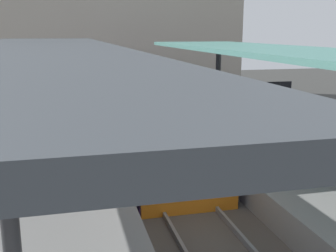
% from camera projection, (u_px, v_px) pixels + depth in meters
% --- Properties ---
extents(ground_plane, '(80.00, 80.00, 0.00)m').
position_uv_depth(ground_plane, '(185.00, 212.00, 11.43)').
color(ground_plane, '#383835').
extents(platform_left, '(4.40, 28.00, 1.00)m').
position_uv_depth(platform_left, '(40.00, 209.00, 10.42)').
color(platform_left, gray).
rests_on(platform_left, ground_plane).
extents(platform_right, '(4.40, 28.00, 1.00)m').
position_uv_depth(platform_right, '(308.00, 183.00, 12.20)').
color(platform_right, gray).
rests_on(platform_right, ground_plane).
extents(track_ballast, '(3.20, 28.00, 0.20)m').
position_uv_depth(track_ballast, '(185.00, 209.00, 11.40)').
color(track_ballast, '#4C4742').
rests_on(track_ballast, ground_plane).
extents(rail_near_side, '(0.08, 28.00, 0.14)m').
position_uv_depth(rail_near_side, '(159.00, 205.00, 11.20)').
color(rail_near_side, slate).
rests_on(rail_near_side, track_ballast).
extents(rail_far_side, '(0.08, 28.00, 0.14)m').
position_uv_depth(rail_far_side, '(210.00, 200.00, 11.53)').
color(rail_far_side, slate).
rests_on(rail_far_side, track_ballast).
extents(commuter_train, '(2.78, 12.00, 3.10)m').
position_uv_depth(commuter_train, '(147.00, 114.00, 16.17)').
color(commuter_train, '#472D6B').
rests_on(commuter_train, track_ballast).
extents(canopy_left, '(4.18, 21.00, 3.54)m').
position_uv_depth(canopy_left, '(33.00, 49.00, 10.88)').
color(canopy_left, '#333335').
rests_on(canopy_left, platform_left).
extents(canopy_right, '(4.18, 21.00, 3.34)m').
position_uv_depth(canopy_right, '(292.00, 53.00, 12.70)').
color(canopy_right, '#333335').
rests_on(canopy_right, platform_right).
extents(platform_sign, '(0.90, 0.08, 2.21)m').
position_uv_depth(platform_sign, '(278.00, 99.00, 14.17)').
color(platform_sign, '#262628').
rests_on(platform_sign, platform_right).
extents(passenger_near_bench, '(0.36, 0.36, 1.78)m').
position_uv_depth(passenger_near_bench, '(79.00, 123.00, 13.63)').
color(passenger_near_bench, '#386B3D').
rests_on(passenger_near_bench, platform_left).
extents(station_building_backdrop, '(18.00, 6.00, 11.00)m').
position_uv_depth(station_building_backdrop, '(107.00, 23.00, 29.14)').
color(station_building_backdrop, '#A89E8E').
rests_on(station_building_backdrop, ground_plane).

